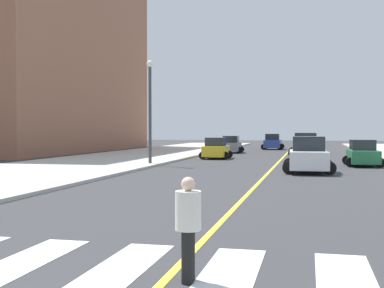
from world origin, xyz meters
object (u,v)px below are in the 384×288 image
Objects in this scene: car_black_fourth at (308,143)px; car_yellow_seventh at (216,149)px; street_lamp at (150,102)px; car_silver_sixth at (305,145)px; pedestrian_crossing at (188,224)px; car_gray_third at (231,145)px; car_blue_nearest at (273,142)px; car_green_second at (363,154)px; car_white_fifth at (308,156)px.

car_black_fourth is 1.16× the size of car_yellow_seventh.
street_lamp is at bearing -109.54° from car_yellow_seventh.
car_silver_sixth is 2.90× the size of pedestrian_crossing.
car_silver_sixth reaches higher than car_gray_third.
car_silver_sixth reaches higher than car_blue_nearest.
car_gray_third is 19.55m from street_lamp.
car_green_second is at bearing 106.06° from car_silver_sixth.
car_yellow_seventh is 9.58m from street_lamp.
car_silver_sixth is at bearing 173.62° from pedestrian_crossing.
car_white_fifth reaches higher than car_gray_third.
car_green_second is 6.69m from car_white_fifth.
car_black_fourth is (-3.47, 20.33, 0.13)m from car_green_second.
pedestrian_crossing is at bearing 86.50° from car_silver_sixth.
pedestrian_crossing is at bearing -84.55° from car_gray_third.
car_blue_nearest is 20.89m from car_yellow_seventh.
car_white_fifth is 0.95× the size of car_silver_sixth.
street_lamp reaches higher than car_gray_third.
street_lamp reaches higher than car_green_second.
car_gray_third is 2.44× the size of pedestrian_crossing.
car_white_fifth reaches higher than car_yellow_seventh.
street_lamp reaches higher than car_black_fourth.
car_black_fourth is at bearing 173.72° from pedestrian_crossing.
car_white_fifth is 20.88m from pedestrian_crossing.
car_black_fourth is 8.58m from car_silver_sixth.
car_green_second is 0.57× the size of street_lamp.
car_black_fourth reaches higher than car_blue_nearest.
car_black_fourth is at bearing 23.64° from car_gray_third.
car_white_fifth is at bearing -60.10° from car_yellow_seventh.
car_blue_nearest is 0.89× the size of car_silver_sixth.
car_blue_nearest is 1.09× the size of car_green_second.
car_gray_third is at bearing -35.75° from car_silver_sixth.
street_lamp is at bearing -20.38° from car_white_fifth.
street_lamp is (-9.92, -22.74, 3.20)m from car_black_fourth.
car_gray_third reaches higher than pedestrian_crossing.
car_black_fourth is at bearing -92.96° from car_silver_sixth.
car_white_fifth is (4.17, -32.57, 0.05)m from car_blue_nearest.
street_lamp is (-8.30, 24.18, 3.24)m from pedestrian_crossing.
car_white_fifth is 11.06m from street_lamp.
car_yellow_seventh is at bearing -60.54° from car_white_fifth.
car_black_fourth is 25.02m from street_lamp.
car_gray_third is 1.01× the size of car_yellow_seventh.
car_yellow_seventh reaches higher than car_green_second.
car_yellow_seventh is 33.17m from pedestrian_crossing.
car_white_fifth is at bearing -73.61° from car_gray_third.
street_lamp is (-2.44, -19.11, 3.32)m from car_gray_third.
car_green_second is at bearing 164.85° from pedestrian_crossing.
car_silver_sixth is (3.83, -15.04, 0.09)m from car_blue_nearest.
car_gray_third is 0.84× the size of car_silver_sixth.
car_white_fifth reaches higher than pedestrian_crossing.
car_yellow_seventh is (-10.59, 6.12, 0.01)m from car_green_second.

